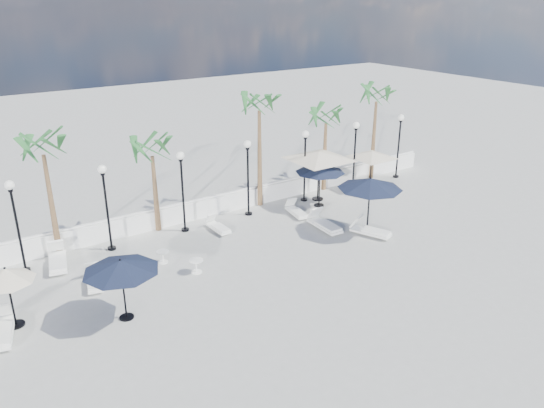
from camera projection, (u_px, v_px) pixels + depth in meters
ground at (332, 265)px, 21.71m from camera, size 100.00×100.00×0.00m
balustrade at (238, 200)px, 27.31m from camera, size 26.00×0.30×1.01m
lamppost_0 at (15, 214)px, 20.34m from camera, size 0.36×0.36×3.84m
lamppost_1 at (105, 196)px, 22.16m from camera, size 0.36×0.36×3.84m
lamppost_2 at (182, 180)px, 23.98m from camera, size 0.36×0.36×3.84m
lamppost_3 at (248, 167)px, 25.80m from camera, size 0.36×0.36×3.84m
lamppost_4 at (305, 156)px, 27.62m from camera, size 0.36×0.36×3.84m
lamppost_5 at (355, 146)px, 29.44m from camera, size 0.36×0.36×3.84m
lamppost_6 at (399, 137)px, 31.26m from camera, size 0.36×0.36×3.84m
palm_0 at (43, 152)px, 20.98m from camera, size 2.60×2.60×5.50m
palm_1 at (152, 153)px, 23.61m from camera, size 2.60×2.60×4.70m
palm_2 at (259, 108)px, 26.07m from camera, size 2.60×2.60×6.10m
palm_3 at (326, 121)px, 28.74m from camera, size 2.60×2.60×4.90m
palm_4 at (376, 99)px, 30.37m from camera, size 2.60×2.60×5.70m
lounger_0 at (94, 280)px, 20.17m from camera, size 0.91×1.77×0.63m
lounger_1 at (2, 330)px, 17.07m from camera, size 1.07×2.08×0.75m
lounger_2 at (57, 260)px, 21.56m from camera, size 1.08×2.15×0.77m
lounger_3 at (218, 226)px, 24.83m from camera, size 0.57×1.64×0.61m
lounger_4 at (296, 211)px, 26.58m from camera, size 0.83×1.75×0.63m
lounger_5 at (325, 224)px, 24.96m from camera, size 0.78×2.08×0.77m
lounger_6 at (370, 230)px, 24.34m from camera, size 1.28×1.98×0.71m
side_table_0 at (196, 265)px, 21.04m from camera, size 0.57×0.57×0.55m
side_table_1 at (163, 256)px, 21.83m from camera, size 0.52×0.52×0.51m
side_table_2 at (362, 188)px, 29.58m from camera, size 0.46×0.46×0.44m
parasol_navy_left at (121, 266)px, 17.44m from camera, size 2.57×2.57×2.27m
parasol_navy_mid at (320, 169)px, 27.09m from camera, size 2.58×2.58×2.32m
parasol_navy_right at (370, 184)px, 23.98m from camera, size 2.98×2.98×2.67m
parasol_cream_sq_a at (319, 152)px, 27.69m from camera, size 5.85×5.85×2.87m
parasol_cream_sq_b at (372, 152)px, 29.92m from camera, size 4.39×4.39×2.20m
parasol_cream_small at (6, 276)px, 17.07m from camera, size 1.80×1.80×2.21m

